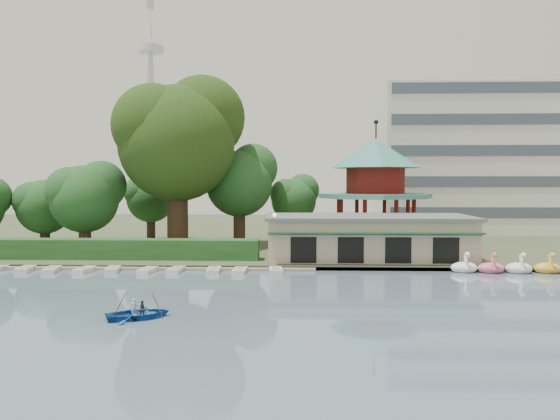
{
  "coord_description": "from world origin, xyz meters",
  "views": [
    {
      "loc": [
        3.58,
        -28.11,
        7.42
      ],
      "look_at": [
        2.0,
        18.0,
        5.0
      ],
      "focal_mm": 35.0,
      "sensor_mm": 36.0,
      "label": 1
    }
  ],
  "objects_px": {
    "dock": "(115,268)",
    "big_tree": "(179,135)",
    "rowboat_with_passengers": "(138,309)",
    "boathouse": "(368,236)",
    "pavilion": "(376,181)"
  },
  "relations": [
    {
      "from": "dock",
      "to": "big_tree",
      "type": "relative_size",
      "value": 1.86
    },
    {
      "from": "dock",
      "to": "rowboat_with_passengers",
      "type": "xyz_separation_m",
      "value": [
        6.89,
        -16.36,
        0.38
      ]
    },
    {
      "from": "boathouse",
      "to": "rowboat_with_passengers",
      "type": "distance_m",
      "value": 26.05
    },
    {
      "from": "dock",
      "to": "boathouse",
      "type": "distance_m",
      "value": 22.62
    },
    {
      "from": "boathouse",
      "to": "rowboat_with_passengers",
      "type": "bearing_deg",
      "value": -125.55
    },
    {
      "from": "big_tree",
      "to": "rowboat_with_passengers",
      "type": "distance_m",
      "value": 30.01
    },
    {
      "from": "dock",
      "to": "rowboat_with_passengers",
      "type": "bearing_deg",
      "value": -67.15
    },
    {
      "from": "pavilion",
      "to": "big_tree",
      "type": "xyz_separation_m",
      "value": [
        -20.84,
        -3.81,
        4.77
      ]
    },
    {
      "from": "dock",
      "to": "big_tree",
      "type": "bearing_deg",
      "value": 73.95
    },
    {
      "from": "big_tree",
      "to": "boathouse",
      "type": "bearing_deg",
      "value": -18.27
    },
    {
      "from": "dock",
      "to": "pavilion",
      "type": "relative_size",
      "value": 2.52
    },
    {
      "from": "pavilion",
      "to": "rowboat_with_passengers",
      "type": "bearing_deg",
      "value": -118.76
    },
    {
      "from": "dock",
      "to": "pavilion",
      "type": "distance_m",
      "value": 29.14
    },
    {
      "from": "dock",
      "to": "boathouse",
      "type": "relative_size",
      "value": 1.83
    },
    {
      "from": "pavilion",
      "to": "rowboat_with_passengers",
      "type": "xyz_separation_m",
      "value": [
        -17.11,
        -31.16,
        -6.99
      ]
    }
  ]
}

